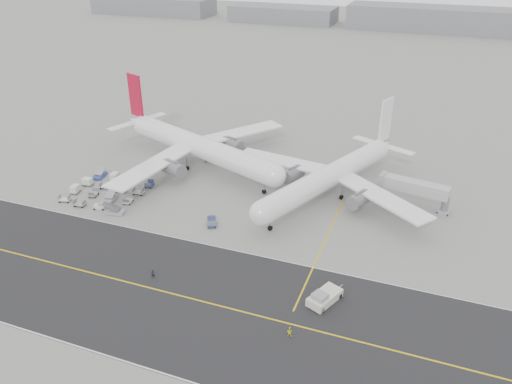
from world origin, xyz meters
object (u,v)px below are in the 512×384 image
at_px(airliner_a, 197,146).
at_px(ground_crew_a, 153,274).
at_px(airliner_b, 331,175).
at_px(pushback_tug, 324,297).
at_px(ground_crew_b, 289,332).
at_px(jet_bridge, 415,188).

height_order(airliner_a, ground_crew_a, airliner_a).
xyz_separation_m(airliner_a, ground_crew_a, (13.84, -45.82, -4.91)).
bearing_deg(airliner_b, pushback_tug, -55.76).
distance_m(airliner_b, ground_crew_b, 47.56).
distance_m(airliner_b, pushback_tug, 38.63).
height_order(airliner_a, jet_bridge, airliner_a).
xyz_separation_m(ground_crew_a, ground_crew_b, (27.11, -5.20, -0.04)).
distance_m(jet_bridge, ground_crew_b, 51.27).
xyz_separation_m(airliner_b, pushback_tug, (7.74, -37.61, -4.26)).
bearing_deg(pushback_tug, jet_bridge, 97.57).
height_order(airliner_b, jet_bridge, airliner_b).
distance_m(airliner_a, ground_crew_b, 65.61).
relative_size(airliner_a, ground_crew_b, 32.66).
xyz_separation_m(jet_bridge, ground_crew_a, (-41.10, -44.00, -3.40)).
height_order(airliner_a, airliner_b, airliner_a).
distance_m(airliner_a, pushback_tug, 60.71).
relative_size(airliner_a, ground_crew_a, 31.36).
xyz_separation_m(airliner_a, pushback_tug, (44.05, -41.50, -4.79)).
bearing_deg(airliner_a, airliner_b, -74.60).
bearing_deg(pushback_tug, airliner_a, 159.62).
height_order(airliner_b, pushback_tug, airliner_b).
bearing_deg(ground_crew_b, airliner_b, -92.13).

